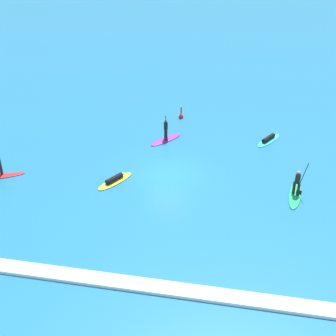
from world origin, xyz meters
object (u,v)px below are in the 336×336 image
surfer_on_purple_board (166,136)px  surfer_on_green_board (296,191)px  marker_buoy (181,116)px  surfer_on_teal_board (269,139)px  surfer_on_yellow_board (115,180)px

surfer_on_purple_board → surfer_on_green_board: bearing=94.7°
surfer_on_green_board → marker_buoy: (-8.92, 10.15, -0.21)m
surfer_on_teal_board → marker_buoy: marker_buoy is taller
surfer_on_teal_board → marker_buoy: 7.76m
surfer_on_yellow_board → surfer_on_teal_board: bearing=-20.7°
surfer_on_teal_board → marker_buoy: (-7.21, 2.87, 0.02)m
surfer_on_teal_board → marker_buoy: bearing=99.0°
marker_buoy → surfer_on_green_board: bearing=-48.7°
surfer_on_teal_board → surfer_on_purple_board: bearing=130.6°
surfer_on_teal_board → surfer_on_yellow_board: bearing=159.2°
surfer_on_yellow_board → marker_buoy: marker_buoy is taller
surfer_on_green_board → surfer_on_purple_board: surfer_on_green_board is taller
surfer_on_yellow_board → marker_buoy: (2.64, 10.69, 0.01)m
surfer_on_yellow_board → marker_buoy: 11.01m
surfer_on_green_board → marker_buoy: 13.51m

